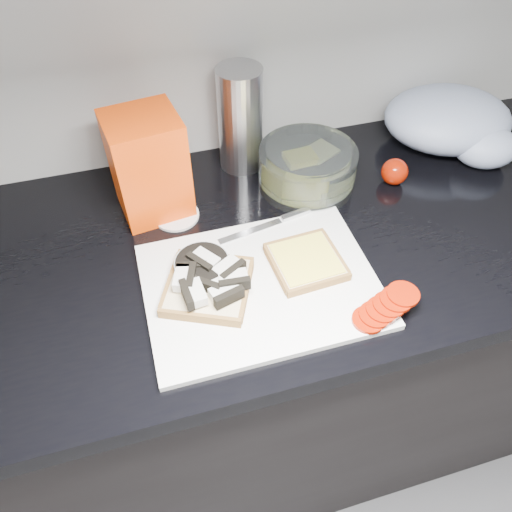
# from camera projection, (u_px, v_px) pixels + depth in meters

# --- Properties ---
(base_cabinet) EXTENTS (3.50, 0.60, 0.86)m
(base_cabinet) POSITION_uv_depth(u_px,v_px,m) (299.00, 351.00, 1.33)
(base_cabinet) COLOR black
(base_cabinet) RESTS_ON ground
(countertop) EXTENTS (3.50, 0.64, 0.04)m
(countertop) POSITION_uv_depth(u_px,v_px,m) (314.00, 232.00, 0.99)
(countertop) COLOR black
(countertop) RESTS_ON base_cabinet
(cutting_board) EXTENTS (0.40, 0.30, 0.01)m
(cutting_board) POSITION_uv_depth(u_px,v_px,m) (261.00, 285.00, 0.87)
(cutting_board) COLOR white
(cutting_board) RESTS_ON countertop
(bread_left) EXTENTS (0.19, 0.19, 0.05)m
(bread_left) POSITION_uv_depth(u_px,v_px,m) (208.00, 284.00, 0.84)
(bread_left) COLOR beige
(bread_left) RESTS_ON cutting_board
(bread_right) EXTENTS (0.13, 0.13, 0.02)m
(bread_right) POSITION_uv_depth(u_px,v_px,m) (306.00, 262.00, 0.89)
(bread_right) COLOR beige
(bread_right) RESTS_ON cutting_board
(tomato_slices) EXTENTS (0.14, 0.09, 0.03)m
(tomato_slices) POSITION_uv_depth(u_px,v_px,m) (386.00, 307.00, 0.81)
(tomato_slices) COLOR #911503
(tomato_slices) RESTS_ON cutting_board
(knife) EXTENTS (0.19, 0.05, 0.01)m
(knife) POSITION_uv_depth(u_px,v_px,m) (277.00, 221.00, 0.96)
(knife) COLOR silver
(knife) RESTS_ON cutting_board
(seed_tub) EXTENTS (0.10, 0.10, 0.05)m
(seed_tub) POSITION_uv_depth(u_px,v_px,m) (203.00, 269.00, 0.87)
(seed_tub) COLOR #A3A8A8
(seed_tub) RESTS_ON countertop
(tub_lid) EXTENTS (0.11, 0.11, 0.01)m
(tub_lid) POSITION_uv_depth(u_px,v_px,m) (176.00, 215.00, 0.99)
(tub_lid) COLOR white
(tub_lid) RESTS_ON countertop
(glass_bowl) EXTENTS (0.20, 0.20, 0.08)m
(glass_bowl) POSITION_uv_depth(u_px,v_px,m) (307.00, 168.00, 1.03)
(glass_bowl) COLOR silver
(glass_bowl) RESTS_ON countertop
(bread_bag) EXTENTS (0.15, 0.14, 0.21)m
(bread_bag) POSITION_uv_depth(u_px,v_px,m) (149.00, 166.00, 0.94)
(bread_bag) COLOR #FD4904
(bread_bag) RESTS_ON countertop
(steel_canister) EXTENTS (0.09, 0.09, 0.22)m
(steel_canister) POSITION_uv_depth(u_px,v_px,m) (240.00, 120.00, 1.03)
(steel_canister) COLOR #A8A8AD
(steel_canister) RESTS_ON countertop
(grocery_bag) EXTENTS (0.33, 0.32, 0.12)m
(grocery_bag) POSITION_uv_depth(u_px,v_px,m) (453.00, 123.00, 1.11)
(grocery_bag) COLOR #98A7BB
(grocery_bag) RESTS_ON countertop
(whole_tomatoes) EXTENTS (0.06, 0.06, 0.06)m
(whole_tomatoes) POSITION_uv_depth(u_px,v_px,m) (395.00, 172.00, 1.05)
(whole_tomatoes) COLOR #911503
(whole_tomatoes) RESTS_ON countertop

